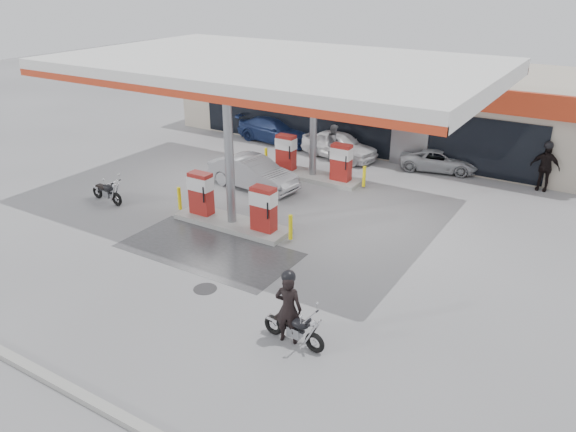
% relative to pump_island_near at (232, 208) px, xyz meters
% --- Properties ---
extents(ground, '(90.00, 90.00, 0.00)m').
position_rel_pump_island_near_xyz_m(ground, '(0.00, -2.00, -0.71)').
color(ground, gray).
rests_on(ground, ground).
extents(wet_patch, '(6.00, 3.00, 0.00)m').
position_rel_pump_island_near_xyz_m(wet_patch, '(0.50, -2.00, -0.71)').
color(wet_patch, '#4C4C4F').
rests_on(wet_patch, ground).
extents(drain_cover, '(0.70, 0.70, 0.01)m').
position_rel_pump_island_near_xyz_m(drain_cover, '(2.00, -4.00, -0.71)').
color(drain_cover, '#38383A').
rests_on(drain_cover, ground).
extents(kerb, '(28.00, 0.25, 0.15)m').
position_rel_pump_island_near_xyz_m(kerb, '(0.00, -9.00, -0.64)').
color(kerb, gray).
rests_on(kerb, ground).
extents(store_building, '(22.00, 8.22, 4.00)m').
position_rel_pump_island_near_xyz_m(store_building, '(0.01, 13.94, 1.30)').
color(store_building, '#AEA592').
rests_on(store_building, ground).
extents(canopy, '(16.00, 10.02, 5.51)m').
position_rel_pump_island_near_xyz_m(canopy, '(0.00, 3.00, 4.56)').
color(canopy, silver).
rests_on(canopy, ground).
extents(pump_island_near, '(5.14, 1.30, 1.78)m').
position_rel_pump_island_near_xyz_m(pump_island_near, '(0.00, 0.00, 0.00)').
color(pump_island_near, '#9E9E99').
rests_on(pump_island_near, ground).
extents(pump_island_far, '(5.14, 1.30, 1.78)m').
position_rel_pump_island_near_xyz_m(pump_island_far, '(0.00, 6.00, 0.00)').
color(pump_island_far, '#9E9E99').
rests_on(pump_island_far, ground).
extents(main_motorcycle, '(1.82, 0.70, 0.93)m').
position_rel_pump_island_near_xyz_m(main_motorcycle, '(5.58, -4.85, -0.30)').
color(main_motorcycle, black).
rests_on(main_motorcycle, ground).
extents(biker_main, '(0.77, 0.59, 1.90)m').
position_rel_pump_island_near_xyz_m(biker_main, '(5.39, -4.84, 0.24)').
color(biker_main, black).
rests_on(biker_main, ground).
extents(parked_motorcycle, '(1.85, 0.71, 0.95)m').
position_rel_pump_island_near_xyz_m(parked_motorcycle, '(-5.61, -0.80, -0.29)').
color(parked_motorcycle, black).
rests_on(parked_motorcycle, ground).
extents(sedan_white, '(4.14, 2.19, 1.34)m').
position_rel_pump_island_near_xyz_m(sedan_white, '(-0.30, 9.20, -0.04)').
color(sedan_white, white).
rests_on(sedan_white, ground).
extents(attendant, '(0.91, 1.03, 1.76)m').
position_rel_pump_island_near_xyz_m(attendant, '(-0.39, 8.80, 0.17)').
color(attendant, slate).
rests_on(attendant, ground).
extents(hatchback_silver, '(4.20, 1.82, 1.34)m').
position_rel_pump_island_near_xyz_m(hatchback_silver, '(-1.56, 3.60, -0.04)').
color(hatchback_silver, '#93949A').
rests_on(hatchback_silver, ground).
extents(parked_car_left, '(4.73, 2.30, 1.33)m').
position_rel_pump_island_near_xyz_m(parked_car_left, '(-4.50, 10.00, -0.05)').
color(parked_car_left, navy).
rests_on(parked_car_left, ground).
extents(parked_car_right, '(3.86, 2.39, 1.00)m').
position_rel_pump_island_near_xyz_m(parked_car_right, '(4.50, 10.00, -0.21)').
color(parked_car_right, '#A5A8AD').
rests_on(parked_car_right, ground).
extents(biker_walking, '(1.20, 0.55, 2.01)m').
position_rel_pump_island_near_xyz_m(biker_walking, '(9.00, 9.80, 0.29)').
color(biker_walking, black).
rests_on(biker_walking, ground).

